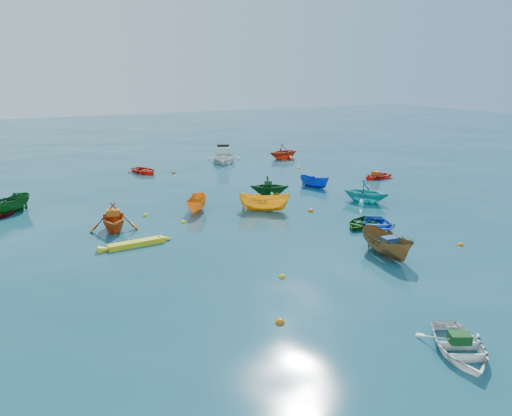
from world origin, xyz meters
name	(u,v)px	position (x,y,z in m)	size (l,w,h in m)	color
ground	(300,238)	(0.00, 0.00, 0.00)	(160.00, 160.00, 0.00)	#0A3D49
dinghy_white_near	(459,353)	(-1.54, -11.63, 0.00)	(2.18, 3.04, 0.63)	white
sampan_brown_mid	(386,256)	(2.21, -4.11, 0.00)	(1.29, 3.41, 1.32)	brown
dinghy_blue_se	(377,230)	(4.42, -0.89, 0.00)	(2.37, 3.32, 0.69)	blue
dinghy_orange_w	(114,230)	(-8.33, 5.94, 0.00)	(2.64, 3.06, 1.61)	#C54C12
sampan_yellow_mid	(264,211)	(0.83, 5.48, 0.00)	(1.22, 3.24, 1.25)	#FBAA16
dinghy_green_e	(361,226)	(4.13, 0.15, 0.00)	(1.88, 2.63, 0.54)	#114B13
dinghy_cyan_se	(365,202)	(7.79, 4.22, 0.00)	(2.63, 3.05, 1.61)	#1BA8A4
sampan_orange_n	(197,211)	(-2.92, 7.34, 0.00)	(1.07, 2.83, 1.09)	orange
dinghy_green_n	(269,194)	(3.19, 9.05, 0.00)	(2.32, 2.69, 1.41)	#124F1D
dinghy_red_ne	(377,178)	(13.58, 9.79, 0.00)	(1.91, 2.67, 0.55)	red
sampan_blue_far	(314,187)	(7.28, 9.49, 0.00)	(0.96, 2.55, 0.99)	#0D33AB
dinghy_red_far	(144,173)	(-2.61, 20.69, 0.00)	(2.12, 2.96, 0.61)	red
dinghy_orange_far	(284,159)	(11.53, 21.19, 0.00)	(2.73, 3.16, 1.66)	red
sampan_green_far	(7,214)	(-13.47, 12.09, 0.00)	(1.23, 3.26, 1.26)	#114A17
kayak_yellow	(137,246)	(-7.92, 2.75, 0.00)	(0.51, 3.52, 0.35)	yellow
motorboat_white	(223,162)	(5.61, 22.54, 0.00)	(3.36, 4.70, 1.57)	white
tarp_green_a	(460,338)	(-1.49, -11.55, 0.47)	(0.63, 0.48, 0.30)	#114418
tarp_blue_a	(389,240)	(2.20, -4.26, 0.82)	(0.67, 0.51, 0.32)	navy
tarp_orange_a	(113,212)	(-8.32, 5.99, 0.97)	(0.69, 0.52, 0.33)	orange
tarp_green_b	(268,182)	(3.10, 9.10, 0.87)	(0.68, 0.51, 0.33)	#124A25
tarp_orange_b	(376,173)	(13.48, 9.78, 0.43)	(0.62, 0.47, 0.30)	#B94813
buoy_or_a	(280,323)	(-5.52, -7.41, 0.00)	(0.33, 0.33, 0.33)	#D2650B
buoy_ye_a	(282,277)	(-3.46, -4.03, 0.00)	(0.30, 0.30, 0.30)	gold
buoy_or_b	(461,245)	(6.53, -4.71, 0.00)	(0.30, 0.30, 0.30)	orange
buoy_or_c	(111,248)	(-9.14, 2.95, 0.00)	(0.37, 0.37, 0.37)	#CE600B
buoy_ye_c	(183,223)	(-4.51, 5.43, 0.00)	(0.30, 0.30, 0.30)	yellow
buoy_or_d	(311,211)	(3.31, 3.99, 0.00)	(0.35, 0.35, 0.35)	#F8590D
buoy_ye_d	(146,216)	(-6.07, 7.78, 0.00)	(0.32, 0.32, 0.32)	yellow
buoy_or_e	(174,173)	(-0.42, 19.42, 0.00)	(0.36, 0.36, 0.36)	#DD570C
buoy_ye_e	(299,169)	(10.20, 16.25, 0.00)	(0.36, 0.36, 0.36)	yellow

